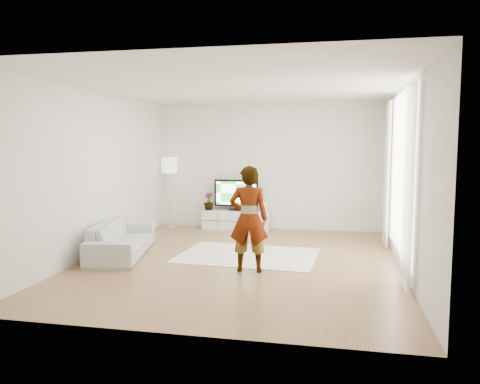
% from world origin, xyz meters
% --- Properties ---
extents(floor, '(6.00, 6.00, 0.00)m').
position_xyz_m(floor, '(0.00, 0.00, 0.00)').
color(floor, '#B07E4F').
rests_on(floor, ground).
extents(ceiling, '(6.00, 6.00, 0.00)m').
position_xyz_m(ceiling, '(0.00, 0.00, 2.80)').
color(ceiling, white).
rests_on(ceiling, wall_back).
extents(wall_left, '(0.02, 6.00, 2.80)m').
position_xyz_m(wall_left, '(-2.50, 0.00, 1.40)').
color(wall_left, silver).
rests_on(wall_left, floor).
extents(wall_right, '(0.02, 6.00, 2.80)m').
position_xyz_m(wall_right, '(2.50, 0.00, 1.40)').
color(wall_right, silver).
rests_on(wall_right, floor).
extents(wall_back, '(5.00, 0.02, 2.80)m').
position_xyz_m(wall_back, '(0.00, 3.00, 1.40)').
color(wall_back, silver).
rests_on(wall_back, floor).
extents(wall_front, '(5.00, 0.02, 2.80)m').
position_xyz_m(wall_front, '(0.00, -3.00, 1.40)').
color(wall_front, silver).
rests_on(wall_front, floor).
extents(window, '(0.01, 2.60, 2.50)m').
position_xyz_m(window, '(2.48, 0.30, 1.45)').
color(window, white).
rests_on(window, wall_right).
extents(curtain_near, '(0.04, 0.70, 2.60)m').
position_xyz_m(curtain_near, '(2.40, -1.00, 1.35)').
color(curtain_near, white).
rests_on(curtain_near, floor).
extents(curtain_far, '(0.04, 0.70, 2.60)m').
position_xyz_m(curtain_far, '(2.40, 1.60, 1.35)').
color(curtain_far, white).
rests_on(curtain_far, floor).
extents(media_console, '(1.48, 0.42, 0.42)m').
position_xyz_m(media_console, '(-0.67, 2.76, 0.21)').
color(media_console, silver).
rests_on(media_console, floor).
extents(television, '(0.99, 0.19, 0.69)m').
position_xyz_m(television, '(-0.67, 2.79, 0.79)').
color(television, black).
rests_on(television, media_console).
extents(game_console, '(0.09, 0.18, 0.23)m').
position_xyz_m(game_console, '(-0.03, 2.76, 0.53)').
color(game_console, white).
rests_on(game_console, media_console).
extents(potted_plant, '(0.26, 0.26, 0.38)m').
position_xyz_m(potted_plant, '(-1.30, 2.77, 0.61)').
color(potted_plant, '#3F7238').
rests_on(potted_plant, media_console).
extents(rug, '(2.38, 1.78, 0.01)m').
position_xyz_m(rug, '(0.04, 0.39, 0.01)').
color(rug, '#EEE8CB').
rests_on(rug, floor).
extents(player, '(0.62, 0.45, 1.57)m').
position_xyz_m(player, '(0.24, -0.59, 0.80)').
color(player, '#334772').
rests_on(player, rug).
extents(sofa, '(1.17, 2.10, 0.58)m').
position_xyz_m(sofa, '(-2.07, -0.02, 0.29)').
color(sofa, beige).
rests_on(sofa, floor).
extents(floor_lamp, '(0.35, 0.35, 1.59)m').
position_xyz_m(floor_lamp, '(-2.20, 2.70, 1.34)').
color(floor_lamp, silver).
rests_on(floor_lamp, floor).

